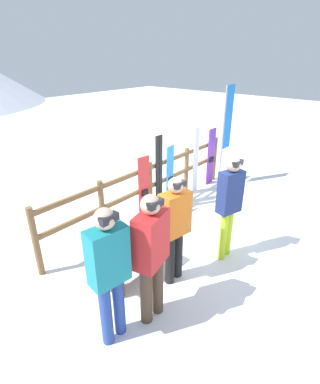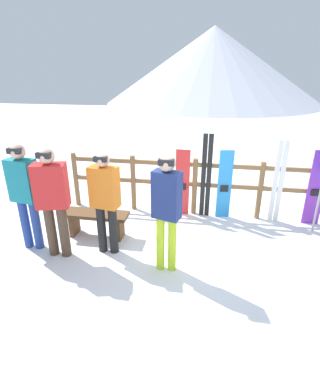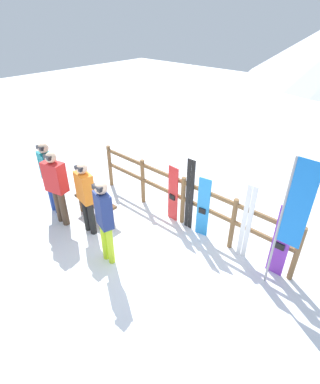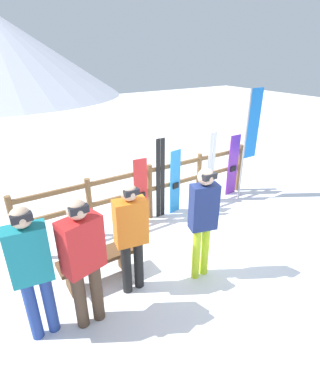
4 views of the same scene
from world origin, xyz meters
The scene contains 13 objects.
ground_plane centered at (0.00, 0.00, 0.00)m, with size 40.00×40.00×0.00m, color white.
fence centered at (0.00, 1.65, 0.69)m, with size 5.16×0.10×1.17m.
bench centered at (-1.63, 0.45, 0.33)m, with size 1.13×0.36×0.46m.
person_orange centered at (-1.27, 0.02, 0.97)m, with size 0.47×0.31×1.67m.
person_red centered at (-2.01, -0.21, 1.01)m, with size 0.52×0.36×1.75m.
person_navy centered at (-0.28, -0.28, 1.05)m, with size 0.42×0.31×1.76m.
person_teal centered at (-2.55, -0.08, 1.03)m, with size 0.46×0.30×1.76m.
snowboard_red centered at (-0.24, 1.59, 0.67)m, with size 0.28×0.07×1.35m.
ski_pair_black centered at (0.22, 1.59, 0.84)m, with size 0.19×0.02×1.67m.
snowboard_blue centered at (0.58, 1.59, 0.69)m, with size 0.27×0.09×1.38m.
ski_pair_white centered at (1.56, 1.59, 0.80)m, with size 0.19×0.02×1.61m.
snowboard_purple centered at (2.25, 1.59, 0.72)m, with size 0.30×0.06×1.45m.
rental_flag centered at (2.35, 1.29, 1.54)m, with size 0.40×0.04×2.48m.
Camera 1 is at (-4.15, -2.17, 3.14)m, focal length 28.00 mm.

